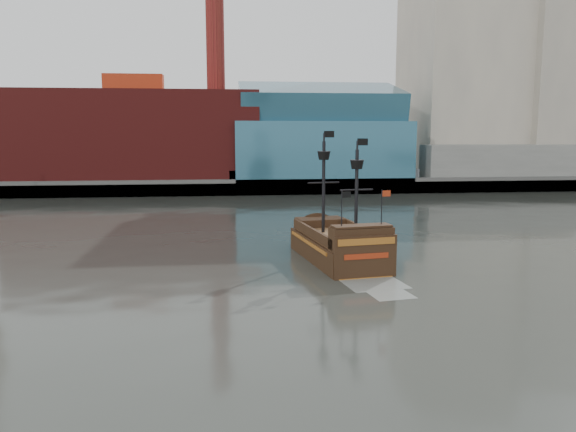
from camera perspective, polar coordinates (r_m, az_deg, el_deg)
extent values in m
plane|color=#282B26|center=(31.27, 6.55, -10.74)|extent=(400.00, 400.00, 0.00)
cube|color=slate|center=(121.27, -3.26, 4.17)|extent=(220.00, 60.00, 2.00)
cube|color=#4C4C49|center=(91.92, -2.22, 2.95)|extent=(220.00, 1.00, 2.60)
cube|color=maroon|center=(101.87, -15.21, 7.83)|extent=(42.00, 18.00, 15.00)
cube|color=#2C5F76|center=(100.20, 3.19, 6.68)|extent=(30.00, 16.00, 10.00)
cube|color=#BBB09B|center=(119.27, 17.30, 15.28)|extent=(20.00, 22.00, 46.00)
cube|color=#A29888|center=(123.61, 25.84, 12.71)|extent=(18.00, 18.00, 38.00)
cube|color=#BBB09B|center=(139.08, 18.37, 15.47)|extent=(24.00, 20.00, 52.00)
cube|color=slate|center=(109.56, 23.64, 5.09)|extent=(40.00, 6.00, 6.00)
cylinder|color=maroon|center=(104.24, -7.43, 18.28)|extent=(3.20, 3.20, 22.00)
cube|color=#2C5F76|center=(100.25, 3.23, 11.25)|extent=(28.00, 14.94, 8.78)
cube|color=black|center=(45.60, 5.05, -3.79)|extent=(6.37, 12.00, 2.48)
cube|color=#53341E|center=(45.33, 5.07, -2.08)|extent=(5.73, 10.80, 0.29)
cube|color=black|center=(49.53, 3.29, -0.76)|extent=(4.34, 2.85, 0.95)
cube|color=black|center=(40.65, 7.45, -2.33)|extent=(4.70, 2.16, 1.72)
cube|color=black|center=(40.18, 7.88, -4.69)|extent=(4.65, 0.91, 3.81)
cube|color=#9B5A1E|center=(39.74, 8.00, -2.60)|extent=(4.25, 0.69, 0.48)
cube|color=#9A2A10|center=(39.95, 7.97, -4.07)|extent=(3.31, 0.56, 0.38)
cylinder|color=black|center=(45.87, 3.63, 2.93)|extent=(0.30, 0.30, 7.43)
cylinder|color=black|center=(43.52, 6.96, 2.20)|extent=(0.30, 0.30, 6.86)
cone|color=black|center=(45.69, 3.66, 6.15)|extent=(1.19, 1.19, 0.67)
cone|color=black|center=(43.33, 7.02, 5.21)|extent=(1.19, 1.19, 0.67)
cube|color=black|center=(45.79, 4.20, 8.29)|extent=(0.85, 0.15, 0.52)
cube|color=black|center=(43.42, 7.59, 7.47)|extent=(0.85, 0.15, 0.52)
cube|color=gray|center=(39.03, 8.76, -6.83)|extent=(4.50, 3.98, 0.02)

